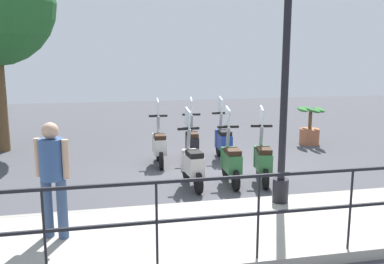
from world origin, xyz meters
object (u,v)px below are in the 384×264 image
scooter_near_0 (263,160)px  scooter_far_1 (192,143)px  lamp_post_near (285,79)px  scooter_near_2 (192,163)px  pedestrian_distant (53,171)px  scooter_far_2 (159,145)px  potted_palm (310,129)px  scooter_far_0 (223,141)px  scooter_near_1 (231,161)px

scooter_near_0 → scooter_far_1: size_ratio=1.00×
lamp_post_near → scooter_near_2: bearing=37.9°
pedestrian_distant → scooter_near_0: (2.17, -3.82, -0.60)m
scooter_near_2 → scooter_near_0: bearing=-95.0°
scooter_near_0 → scooter_far_2: same height
pedestrian_distant → scooter_far_2: size_ratio=1.03×
potted_palm → scooter_far_1: (-1.31, 3.73, 0.04)m
scooter_near_0 → scooter_far_2: 2.60m
scooter_near_0 → scooter_far_1: bearing=41.8°
scooter_far_0 → scooter_far_2: same height
scooter_near_1 → scooter_far_2: 2.14m
scooter_near_2 → scooter_far_0: bearing=-35.9°
potted_palm → scooter_near_1: bearing=133.4°
lamp_post_near → scooter_far_2: bearing=25.6°
lamp_post_near → scooter_far_2: 4.07m
lamp_post_near → pedestrian_distant: 3.79m
potted_palm → scooter_near_1: size_ratio=0.69×
potted_palm → scooter_near_1: (-3.15, 3.33, 0.04)m
scooter_near_2 → scooter_far_1: bearing=-16.2°
scooter_far_0 → scooter_far_1: (-0.07, 0.79, 0.00)m
pedestrian_distant → scooter_near_1: (2.21, -3.16, -0.60)m
scooter_near_2 → scooter_far_2: 1.84m
potted_palm → scooter_near_2: scooter_near_2 is taller
lamp_post_near → scooter_near_0: (1.51, -0.27, -1.73)m
lamp_post_near → scooter_near_2: 2.59m
lamp_post_near → scooter_near_1: lamp_post_near is taller
scooter_near_1 → scooter_far_0: size_ratio=1.00×
pedestrian_distant → scooter_near_0: size_ratio=1.03×
lamp_post_near → scooter_near_2: size_ratio=3.00×
pedestrian_distant → scooter_near_2: pedestrian_distant is taller
scooter_near_1 → scooter_near_0: bearing=-90.7°
scooter_near_2 → scooter_far_0: 2.26m
scooter_far_0 → scooter_far_2: 1.59m
scooter_far_0 → lamp_post_near: bearing=-178.3°
potted_palm → scooter_far_1: size_ratio=0.69×
scooter_near_2 → scooter_far_0: (1.93, -1.18, 0.00)m
pedestrian_distant → scooter_far_0: bearing=163.5°
scooter_near_0 → scooter_far_1: 2.15m
scooter_near_1 → scooter_far_1: size_ratio=1.00×
scooter_near_0 → scooter_near_2: 1.45m
scooter_near_0 → scooter_near_1: bearing=98.6°
scooter_near_0 → lamp_post_near: bearing=-177.8°
scooter_near_1 → scooter_far_2: (1.77, 1.20, 0.00)m
lamp_post_near → scooter_near_0: bearing=-10.0°
potted_palm → scooter_far_2: bearing=106.9°
scooter_far_1 → scooter_near_2: bearing=176.2°
scooter_far_1 → potted_palm: bearing=-62.5°
scooter_far_0 → pedestrian_distant: bearing=140.9°
scooter_near_1 → scooter_far_1: bearing=15.4°
lamp_post_near → scooter_near_0: 2.31m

